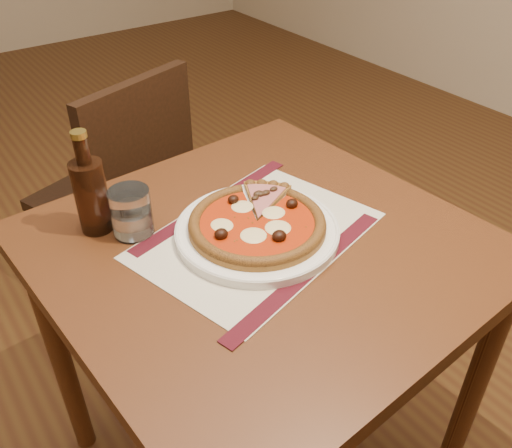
{
  "coord_description": "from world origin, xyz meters",
  "views": [
    {
      "loc": [
        -0.55,
        -1.61,
        1.4
      ],
      "look_at": [
        -0.05,
        -0.92,
        0.78
      ],
      "focal_mm": 38.0,
      "sensor_mm": 36.0,
      "label": 1
    }
  ],
  "objects_px": {
    "bottle": "(91,193)",
    "plate": "(257,231)",
    "chair_far": "(124,186)",
    "pizza": "(257,223)",
    "table": "(262,280)",
    "water_glass": "(131,212)"
  },
  "relations": [
    {
      "from": "water_glass",
      "to": "plate",
      "type": "bearing_deg",
      "value": -38.2
    },
    {
      "from": "table",
      "to": "bottle",
      "type": "xyz_separation_m",
      "value": [
        -0.24,
        0.23,
        0.19
      ]
    },
    {
      "from": "chair_far",
      "to": "bottle",
      "type": "xyz_separation_m",
      "value": [
        -0.26,
        -0.53,
        0.35
      ]
    },
    {
      "from": "table",
      "to": "water_glass",
      "type": "relative_size",
      "value": 8.71
    },
    {
      "from": "plate",
      "to": "bottle",
      "type": "xyz_separation_m",
      "value": [
        -0.25,
        0.21,
        0.07
      ]
    },
    {
      "from": "bottle",
      "to": "table",
      "type": "bearing_deg",
      "value": -43.4
    },
    {
      "from": "chair_far",
      "to": "bottle",
      "type": "bearing_deg",
      "value": 45.13
    },
    {
      "from": "table",
      "to": "water_glass",
      "type": "xyz_separation_m",
      "value": [
        -0.19,
        0.17,
        0.15
      ]
    },
    {
      "from": "pizza",
      "to": "bottle",
      "type": "bearing_deg",
      "value": 139.68
    },
    {
      "from": "pizza",
      "to": "chair_far",
      "type": "bearing_deg",
      "value": 88.86
    },
    {
      "from": "chair_far",
      "to": "water_glass",
      "type": "relative_size",
      "value": 8.77
    },
    {
      "from": "bottle",
      "to": "plate",
      "type": "bearing_deg",
      "value": -40.31
    },
    {
      "from": "table",
      "to": "bottle",
      "type": "height_order",
      "value": "bottle"
    },
    {
      "from": "plate",
      "to": "bottle",
      "type": "relative_size",
      "value": 1.51
    },
    {
      "from": "table",
      "to": "pizza",
      "type": "relative_size",
      "value": 3.15
    },
    {
      "from": "chair_far",
      "to": "pizza",
      "type": "relative_size",
      "value": 3.17
    },
    {
      "from": "pizza",
      "to": "plate",
      "type": "bearing_deg",
      "value": 44.15
    },
    {
      "from": "table",
      "to": "water_glass",
      "type": "bearing_deg",
      "value": 137.69
    },
    {
      "from": "chair_far",
      "to": "pizza",
      "type": "bearing_deg",
      "value": 70.19
    },
    {
      "from": "water_glass",
      "to": "bottle",
      "type": "relative_size",
      "value": 0.45
    },
    {
      "from": "plate",
      "to": "pizza",
      "type": "xyz_separation_m",
      "value": [
        -0.0,
        -0.0,
        0.02
      ]
    },
    {
      "from": "table",
      "to": "pizza",
      "type": "xyz_separation_m",
      "value": [
        0.0,
        0.02,
        0.13
      ]
    }
  ]
}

